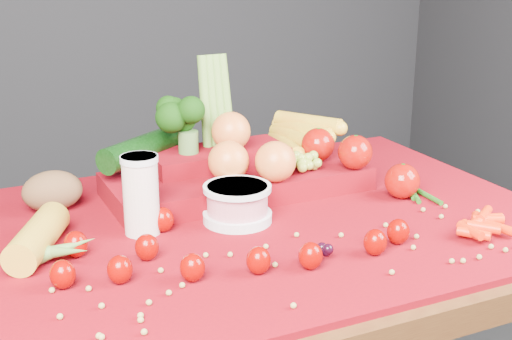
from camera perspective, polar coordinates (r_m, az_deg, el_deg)
name	(u,v)px	position (r m, az deg, el deg)	size (l,w,h in m)	color
table	(261,271)	(1.35, 0.37, -8.10)	(1.10, 0.80, 0.75)	#361A0C
red_cloth	(261,222)	(1.31, 0.37, -4.15)	(1.05, 0.75, 0.01)	#6D030B
milk_glass	(141,192)	(1.24, -9.20, -1.75)	(0.07, 0.07, 0.14)	beige
yogurt_bowl	(237,202)	(1.29, -1.50, -2.60)	(0.13, 0.13, 0.07)	silver
strawberry_scatter	(212,249)	(1.13, -3.51, -6.30)	(0.58, 0.28, 0.05)	#870000
dark_grape_cluster	(313,253)	(1.15, 4.59, -6.62)	(0.06, 0.05, 0.03)	black
soybean_scatter	(315,259)	(1.15, 4.75, -7.09)	(0.84, 0.24, 0.01)	#A39046
corn_ear	(47,248)	(1.19, -16.36, -5.98)	(0.24, 0.26, 0.06)	gold
potato	(52,191)	(1.39, -15.98, -1.63)	(0.11, 0.08, 0.08)	#503B20
baby_carrot_pile	(490,228)	(1.29, 18.22, -4.41)	(0.17, 0.17, 0.03)	red
green_bean_pile	(417,190)	(1.47, 12.75, -1.59)	(0.14, 0.12, 0.01)	#1C5713
produce_mound	(244,162)	(1.44, -0.95, 0.68)	(0.59, 0.38, 0.27)	#6D030B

